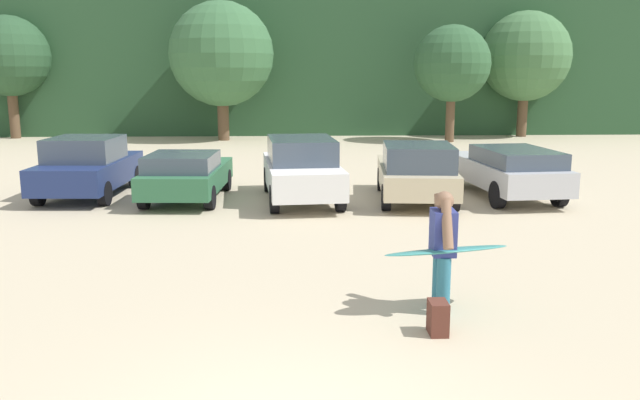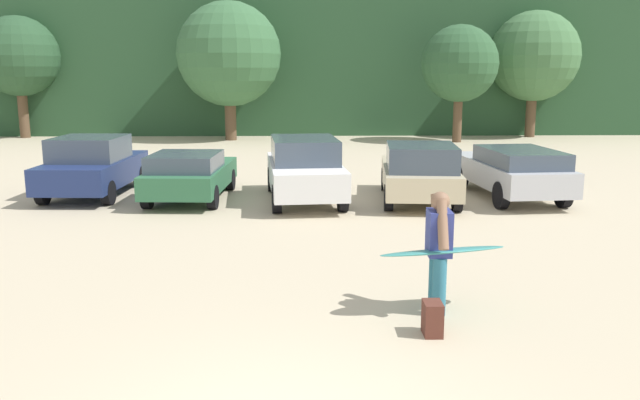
{
  "view_description": "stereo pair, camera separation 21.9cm",
  "coord_description": "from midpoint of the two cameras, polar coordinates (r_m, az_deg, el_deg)",
  "views": [
    {
      "loc": [
        0.03,
        -5.48,
        3.42
      ],
      "look_at": [
        0.53,
        6.99,
        0.93
      ],
      "focal_mm": 36.54,
      "sensor_mm": 36.0,
      "label": 1
    },
    {
      "loc": [
        0.25,
        -5.49,
        3.42
      ],
      "look_at": [
        0.53,
        6.99,
        0.93
      ],
      "focal_mm": 36.54,
      "sensor_mm": 36.0,
      "label": 2
    }
  ],
  "objects": [
    {
      "name": "parked_car_white",
      "position": [
        17.28,
        -2.0,
        2.81
      ],
      "size": [
        2.2,
        4.61,
        1.68
      ],
      "rotation": [
        0.0,
        0.0,
        1.66
      ],
      "color": "white",
      "rests_on": "ground_plane"
    },
    {
      "name": "parked_car_silver",
      "position": [
        18.47,
        15.78,
        2.6
      ],
      "size": [
        2.22,
        4.83,
        1.4
      ],
      "rotation": [
        0.0,
        0.0,
        1.66
      ],
      "color": "silver",
      "rests_on": "ground_plane"
    },
    {
      "name": "backpack_dropped",
      "position": [
        8.82,
        9.58,
        -10.13
      ],
      "size": [
        0.24,
        0.34,
        0.45
      ],
      "color": "#592D23",
      "rests_on": "ground_plane"
    },
    {
      "name": "parked_car_champagne",
      "position": [
        17.37,
        8.06,
        2.5
      ],
      "size": [
        2.25,
        4.42,
        1.57
      ],
      "rotation": [
        0.0,
        0.0,
        1.48
      ],
      "color": "beige",
      "rests_on": "ground_plane"
    },
    {
      "name": "tree_left",
      "position": [
        36.03,
        17.4,
        11.9
      ],
      "size": [
        4.61,
        4.61,
        6.46
      ],
      "color": "brown",
      "rests_on": "ground_plane"
    },
    {
      "name": "parked_car_navy",
      "position": [
        19.09,
        -19.97,
        2.78
      ],
      "size": [
        2.08,
        4.24,
        1.65
      ],
      "rotation": [
        0.0,
        0.0,
        1.53
      ],
      "color": "navy",
      "rests_on": "ground_plane"
    },
    {
      "name": "tree_center_left",
      "position": [
        37.1,
        -25.76,
        11.25
      ],
      "size": [
        4.05,
        4.05,
        6.17
      ],
      "color": "brown",
      "rests_on": "ground_plane"
    },
    {
      "name": "person_adult",
      "position": [
        9.42,
        10.04,
        -3.83
      ],
      "size": [
        0.33,
        0.89,
        1.76
      ],
      "rotation": [
        0.0,
        0.0,
        3.12
      ],
      "color": "teal",
      "rests_on": "ground_plane"
    },
    {
      "name": "parked_car_forest_green",
      "position": [
        17.78,
        -11.97,
        2.2
      ],
      "size": [
        2.05,
        4.16,
        1.31
      ],
      "rotation": [
        0.0,
        0.0,
        1.52
      ],
      "color": "#2D6642",
      "rests_on": "ground_plane"
    },
    {
      "name": "tree_center_right",
      "position": [
        32.95,
        -8.82,
        12.5
      ],
      "size": [
        5.1,
        5.1,
        6.77
      ],
      "color": "brown",
      "rests_on": "ground_plane"
    },
    {
      "name": "surfboard_teal",
      "position": [
        9.45,
        10.42,
        -4.38
      ],
      "size": [
        1.98,
        0.98,
        0.18
      ],
      "rotation": [
        0.0,
        0.0,
        3.38
      ],
      "color": "teal"
    },
    {
      "name": "tree_far_left",
      "position": [
        32.41,
        11.31,
        11.61
      ],
      "size": [
        3.66,
        3.66,
        5.59
      ],
      "color": "brown",
      "rests_on": "ground_plane"
    },
    {
      "name": "hillside_ridge",
      "position": [
        40.74,
        -2.53,
        11.74
      ],
      "size": [
        108.0,
        12.0,
        7.54
      ],
      "primitive_type": "cube",
      "color": "#284C2D",
      "rests_on": "ground_plane"
    }
  ]
}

